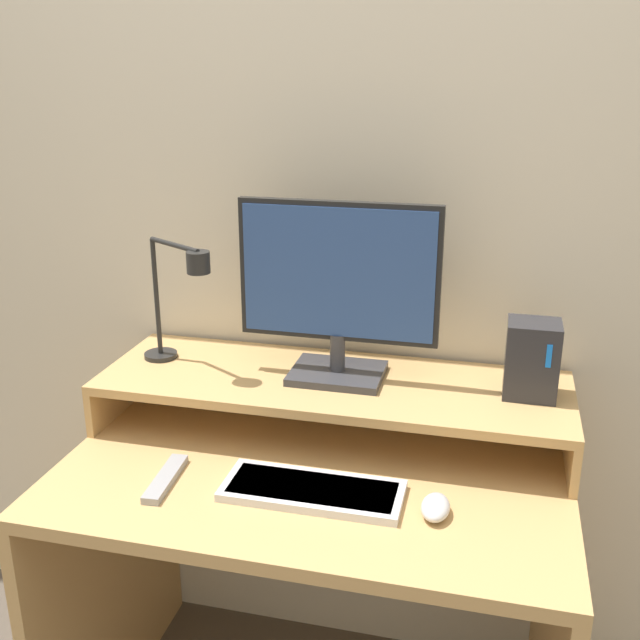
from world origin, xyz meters
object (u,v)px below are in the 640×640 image
keyboard (313,490)px  remote_control (166,479)px  monitor (338,288)px  desk_lamp (179,294)px  router_dock (532,359)px  mouse (436,507)px

keyboard → remote_control: (-0.32, -0.03, -0.00)m
monitor → desk_lamp: (-0.38, -0.04, -0.03)m
router_dock → remote_control: 0.84m
desk_lamp → keyboard: (0.40, -0.28, -0.31)m
desk_lamp → mouse: desk_lamp is taller
monitor → desk_lamp: size_ratio=1.49×
router_dock → keyboard: 0.57m
keyboard → mouse: (0.25, -0.01, 0.01)m
mouse → desk_lamp: bearing=156.1°
desk_lamp → keyboard: bearing=-34.7°
router_dock → mouse: size_ratio=1.84×
router_dock → mouse: 0.42m
keyboard → remote_control: 0.32m
remote_control → mouse: bearing=1.4°
desk_lamp → remote_control: 0.44m
monitor → remote_control: (-0.30, -0.34, -0.35)m
router_dock → remote_control: (-0.74, -0.34, -0.21)m
monitor → router_dock: 0.46m
router_dock → keyboard: size_ratio=0.47×
keyboard → remote_control: keyboard is taller
router_dock → desk_lamp: bearing=-177.3°
monitor → desk_lamp: bearing=-174.4°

